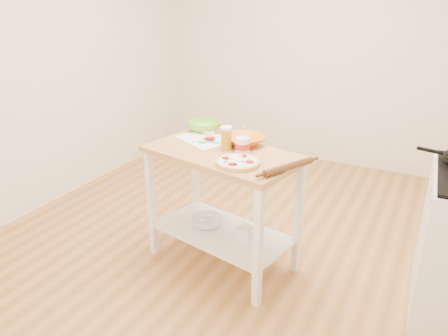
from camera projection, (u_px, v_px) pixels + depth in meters
room_shell at (241, 81)px, 3.04m from camera, size 4.04×4.54×2.74m
prep_island at (222, 185)px, 3.13m from camera, size 1.18×0.80×0.90m
pizza at (238, 162)px, 2.80m from camera, size 0.29×0.29×0.05m
cutting_board at (205, 139)px, 3.25m from camera, size 0.49×0.45×0.04m
spatula at (207, 142)px, 3.16m from camera, size 0.15×0.07×0.01m
knife at (201, 129)px, 3.45m from camera, size 0.27×0.10×0.01m
orange_bowl at (244, 140)px, 3.14m from camera, size 0.38×0.38×0.07m
green_bowl at (205, 126)px, 3.45m from camera, size 0.34×0.34×0.08m
beer_pint at (226, 138)px, 3.04m from camera, size 0.08×0.08×0.16m
yogurt_tub at (242, 146)px, 2.96m from camera, size 0.10×0.10×0.21m
rolling_pin at (288, 167)px, 2.70m from camera, size 0.22×0.37×0.05m
shelf_glass_bowl at (207, 222)px, 3.34m from camera, size 0.29×0.29×0.07m
shelf_bin at (246, 234)px, 3.14m from camera, size 0.13×0.13×0.11m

